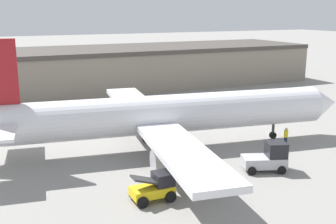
{
  "coord_description": "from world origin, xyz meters",
  "views": [
    {
      "loc": [
        -16.59,
        -35.24,
        13.02
      ],
      "look_at": [
        0.0,
        0.0,
        3.63
      ],
      "focal_mm": 45.0,
      "sensor_mm": 36.0,
      "label": 1
    }
  ],
  "objects_px": {
    "belt_loader_truck": "(155,187)",
    "baggage_tug": "(268,158)",
    "airplane": "(159,116)",
    "ground_crew_worker": "(286,136)"
  },
  "relations": [
    {
      "from": "baggage_tug",
      "to": "belt_loader_truck",
      "type": "bearing_deg",
      "value": -152.79
    },
    {
      "from": "baggage_tug",
      "to": "airplane",
      "type": "bearing_deg",
      "value": 144.62
    },
    {
      "from": "ground_crew_worker",
      "to": "belt_loader_truck",
      "type": "relative_size",
      "value": 0.61
    },
    {
      "from": "ground_crew_worker",
      "to": "belt_loader_truck",
      "type": "bearing_deg",
      "value": 131.88
    },
    {
      "from": "ground_crew_worker",
      "to": "baggage_tug",
      "type": "relative_size",
      "value": 0.46
    },
    {
      "from": "airplane",
      "to": "belt_loader_truck",
      "type": "height_order",
      "value": "airplane"
    },
    {
      "from": "airplane",
      "to": "ground_crew_worker",
      "type": "height_order",
      "value": "airplane"
    },
    {
      "from": "airplane",
      "to": "ground_crew_worker",
      "type": "distance_m",
      "value": 12.82
    },
    {
      "from": "baggage_tug",
      "to": "belt_loader_truck",
      "type": "distance_m",
      "value": 10.86
    },
    {
      "from": "belt_loader_truck",
      "to": "baggage_tug",
      "type": "bearing_deg",
      "value": 6.41
    }
  ]
}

